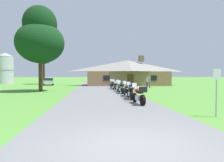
% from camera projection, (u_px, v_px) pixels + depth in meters
% --- Properties ---
extents(ground_plane, '(500.00, 500.00, 0.00)m').
position_uv_depth(ground_plane, '(100.00, 90.00, 24.97)').
color(ground_plane, '#4C8433').
extents(asphalt_driveway, '(6.40, 80.00, 0.06)m').
position_uv_depth(asphalt_driveway, '(100.00, 91.00, 22.98)').
color(asphalt_driveway, slate).
rests_on(asphalt_driveway, ground).
extents(motorcycle_red_nearest_to_camera, '(0.72, 2.08, 1.30)m').
position_uv_depth(motorcycle_red_nearest_to_camera, '(139.00, 95.00, 12.35)').
color(motorcycle_red_nearest_to_camera, black).
rests_on(motorcycle_red_nearest_to_camera, asphalt_driveway).
extents(motorcycle_silver_second_in_row, '(0.66, 2.08, 1.30)m').
position_uv_depth(motorcycle_silver_second_in_row, '(130.00, 92.00, 15.03)').
color(motorcycle_silver_second_in_row, black).
rests_on(motorcycle_silver_second_in_row, asphalt_driveway).
extents(motorcycle_yellow_third_in_row, '(0.78, 2.08, 1.30)m').
position_uv_depth(motorcycle_yellow_third_in_row, '(127.00, 90.00, 17.30)').
color(motorcycle_yellow_third_in_row, black).
rests_on(motorcycle_yellow_third_in_row, asphalt_driveway).
extents(motorcycle_green_fourth_in_row, '(0.67, 2.08, 1.30)m').
position_uv_depth(motorcycle_green_fourth_in_row, '(121.00, 88.00, 19.99)').
color(motorcycle_green_fourth_in_row, black).
rests_on(motorcycle_green_fourth_in_row, asphalt_driveway).
extents(motorcycle_red_fifth_in_row, '(0.72, 2.08, 1.30)m').
position_uv_depth(motorcycle_red_fifth_in_row, '(119.00, 87.00, 22.48)').
color(motorcycle_red_fifth_in_row, black).
rests_on(motorcycle_red_fifth_in_row, asphalt_driveway).
extents(motorcycle_red_sixth_in_row, '(0.66, 2.08, 1.30)m').
position_uv_depth(motorcycle_red_sixth_in_row, '(115.00, 85.00, 25.46)').
color(motorcycle_red_sixth_in_row, black).
rests_on(motorcycle_red_sixth_in_row, asphalt_driveway).
extents(motorcycle_blue_farthest_in_row, '(0.89, 2.08, 1.30)m').
position_uv_depth(motorcycle_blue_farthest_in_row, '(113.00, 84.00, 27.88)').
color(motorcycle_blue_farthest_in_row, black).
rests_on(motorcycle_blue_farthest_in_row, asphalt_driveway).
extents(stone_lodge, '(15.88, 6.61, 5.67)m').
position_uv_depth(stone_lodge, '(127.00, 72.00, 37.70)').
color(stone_lodge, brown).
rests_on(stone_lodge, ground).
extents(bystander_gray_shirt_near_lodge, '(0.44, 0.40, 1.69)m').
position_uv_depth(bystander_gray_shirt_near_lodge, '(147.00, 81.00, 31.65)').
color(bystander_gray_shirt_near_lodge, navy).
rests_on(bystander_gray_shirt_near_lodge, ground).
extents(bystander_gray_shirt_beside_signpost, '(0.25, 0.55, 1.67)m').
position_uv_depth(bystander_gray_shirt_beside_signpost, '(150.00, 82.00, 29.66)').
color(bystander_gray_shirt_beside_signpost, '#75664C').
rests_on(bystander_gray_shirt_beside_signpost, ground).
extents(metal_signpost_roadside, '(0.36, 0.06, 2.14)m').
position_uv_depth(metal_signpost_roadside, '(217.00, 87.00, 8.77)').
color(metal_signpost_roadside, '#9EA0A5').
rests_on(metal_signpost_roadside, ground).
extents(tree_left_near, '(5.56, 5.56, 9.97)m').
position_uv_depth(tree_left_near, '(40.00, 37.00, 23.09)').
color(tree_left_near, '#422D19').
rests_on(tree_left_near, ground).
extents(tree_left_far, '(4.11, 4.11, 9.35)m').
position_uv_depth(tree_left_far, '(44.00, 54.00, 42.70)').
color(tree_left_far, '#422D19').
rests_on(tree_left_far, ground).
extents(metal_silo_distant, '(3.48, 3.48, 7.03)m').
position_uv_depth(metal_silo_distant, '(5.00, 68.00, 44.71)').
color(metal_silo_distant, '#B2B7BC').
rests_on(metal_silo_distant, ground).
extents(parked_silver_suv_far_left, '(2.87, 4.90, 1.40)m').
position_uv_depth(parked_silver_suv_far_left, '(48.00, 81.00, 38.89)').
color(parked_silver_suv_far_left, '#ADAFB7').
rests_on(parked_silver_suv_far_left, ground).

